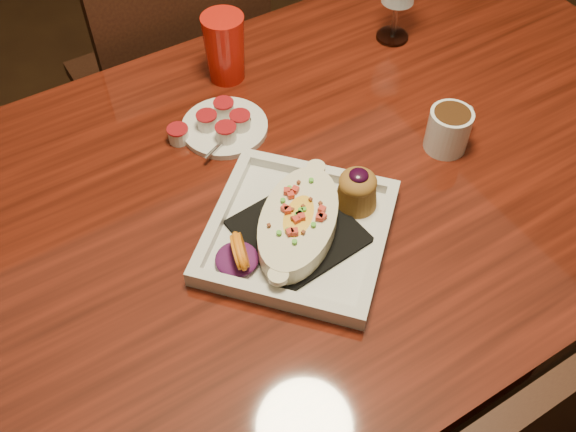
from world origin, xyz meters
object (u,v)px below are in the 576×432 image
chair_far (177,82)px  plate (304,223)px  table (316,210)px  saucer (225,125)px  red_tumbler (225,48)px  coffee_mug (450,128)px

chair_far → plate: 0.78m
plate → table: bearing=5.0°
table → chair_far: size_ratio=1.61×
saucer → chair_far: bearing=79.5°
chair_far → red_tumbler: chair_far is taller
plate → saucer: size_ratio=2.44×
table → saucer: bearing=116.1°
chair_far → saucer: chair_far is taller
coffee_mug → saucer: bearing=131.8°
table → coffee_mug: bearing=-15.3°
plate → coffee_mug: (0.32, 0.03, 0.02)m
table → saucer: size_ratio=9.71×
saucer → coffee_mug: bearing=-37.1°
plate → saucer: plate is taller
saucer → red_tumbler: red_tumbler is taller
table → chair_far: (-0.00, 0.63, -0.15)m
chair_far → plate: chair_far is taller
saucer → red_tumbler: (0.08, 0.13, 0.05)m
table → plate: (-0.09, -0.10, 0.12)m
table → coffee_mug: size_ratio=14.48×
chair_far → coffee_mug: 0.78m
coffee_mug → saucer: coffee_mug is taller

